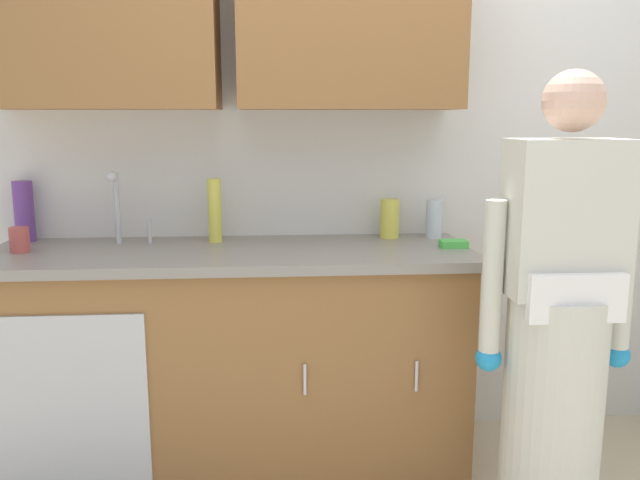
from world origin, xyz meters
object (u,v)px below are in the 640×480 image
at_px(person_at_sink, 556,347).
at_px(sponge, 453,244).
at_px(bottle_soap, 434,219).
at_px(bottle_cleaner_spray, 215,211).
at_px(bottle_dish_liquid, 24,211).
at_px(bottle_water_short, 390,219).
at_px(sink, 121,254).
at_px(cup_by_sink, 19,240).

height_order(person_at_sink, sponge, person_at_sink).
xyz_separation_m(person_at_sink, bottle_soap, (-0.25, 0.75, 0.33)).
bearing_deg(person_at_sink, bottle_cleaner_spray, 149.19).
bearing_deg(bottle_cleaner_spray, bottle_soap, 1.76).
distance_m(bottle_dish_liquid, bottle_cleaner_spray, 0.82).
bearing_deg(bottle_dish_liquid, bottle_water_short, -1.31).
height_order(person_at_sink, bottle_water_short, person_at_sink).
bearing_deg(bottle_water_short, person_at_sink, -59.63).
relative_size(bottle_soap, bottle_cleaner_spray, 0.63).
height_order(sink, bottle_water_short, sink).
distance_m(bottle_dish_liquid, cup_by_sink, 0.27).
xyz_separation_m(sink, sponge, (1.36, -0.04, 0.03)).
bearing_deg(bottle_dish_liquid, cup_by_sink, -75.46).
distance_m(bottle_soap, bottle_dish_liquid, 1.78).
height_order(bottle_dish_liquid, bottle_cleaner_spray, bottle_cleaner_spray).
height_order(bottle_water_short, bottle_cleaner_spray, bottle_cleaner_spray).
bearing_deg(sink, bottle_dish_liquid, 152.95).
bearing_deg(sponge, person_at_sink, -66.97).
distance_m(bottle_water_short, bottle_cleaner_spray, 0.77).
xyz_separation_m(bottle_cleaner_spray, sponge, (0.99, -0.20, -0.12)).
bearing_deg(cup_by_sink, bottle_water_short, 7.80).
relative_size(person_at_sink, bottle_water_short, 9.41).
distance_m(sink, person_at_sink, 1.70).
height_order(sink, bottle_dish_liquid, sink).
relative_size(bottle_soap, bottle_dish_liquid, 0.65).
xyz_separation_m(person_at_sink, cup_by_sink, (-1.97, 0.56, 0.30)).
bearing_deg(bottle_cleaner_spray, cup_by_sink, -167.54).
height_order(bottle_cleaner_spray, cup_by_sink, bottle_cleaner_spray).
xyz_separation_m(bottle_water_short, cup_by_sink, (-1.52, -0.21, -0.04)).
distance_m(person_at_sink, bottle_dish_liquid, 2.22).
xyz_separation_m(bottle_soap, sponge, (0.03, -0.23, -0.07)).
distance_m(bottle_soap, bottle_cleaner_spray, 0.96).
bearing_deg(bottle_dish_liquid, bottle_cleaner_spray, -5.39).
xyz_separation_m(sink, bottle_water_short, (1.13, 0.19, 0.10)).
distance_m(bottle_soap, sponge, 0.24).
height_order(bottle_soap, sponge, bottle_soap).
height_order(person_at_sink, bottle_dish_liquid, person_at_sink).
distance_m(bottle_soap, cup_by_sink, 1.73).
bearing_deg(person_at_sink, cup_by_sink, 164.24).
xyz_separation_m(sink, cup_by_sink, (-0.39, -0.01, 0.06)).
bearing_deg(sponge, cup_by_sink, 179.00).
xyz_separation_m(bottle_dish_liquid, sponge, (1.81, -0.28, -0.12)).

